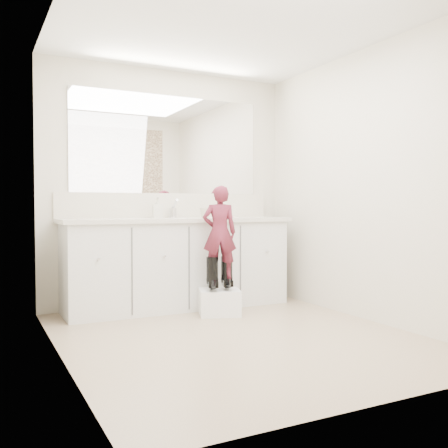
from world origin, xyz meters
TOP-DOWN VIEW (x-y plane):
  - floor at (0.00, 0.00)m, footprint 3.00×3.00m
  - ceiling at (0.00, 0.00)m, footprint 3.00×3.00m
  - wall_back at (0.00, 1.50)m, footprint 2.60×0.00m
  - wall_front at (0.00, -1.50)m, footprint 2.60×0.00m
  - wall_left at (-1.30, 0.00)m, footprint 0.00×3.00m
  - wall_right at (1.30, 0.00)m, footprint 0.00×3.00m
  - vanity_cabinet at (0.00, 1.23)m, footprint 2.20×0.55m
  - countertop at (0.00, 1.21)m, footprint 2.28×0.58m
  - backsplash at (0.00, 1.49)m, footprint 2.28×0.03m
  - mirror at (0.00, 1.49)m, footprint 2.00×0.02m
  - dot_panel at (0.00, -1.49)m, footprint 2.00×0.01m
  - faucet at (0.00, 1.38)m, footprint 0.08×0.08m
  - cup at (0.32, 1.29)m, footprint 0.11×0.11m
  - soap_bottle at (-0.20, 1.27)m, footprint 0.11×0.11m
  - step_stool at (0.22, 0.75)m, footprint 0.45×0.41m
  - boot_left at (0.15, 0.75)m, footprint 0.17×0.23m
  - boot_right at (0.30, 0.75)m, footprint 0.17×0.23m
  - toddler at (0.22, 0.75)m, footprint 0.36×0.30m
  - toothbrush at (0.29, 0.75)m, footprint 0.13×0.06m

SIDE VIEW (x-z plane):
  - floor at x=0.00m, z-range 0.00..0.00m
  - step_stool at x=0.22m, z-range 0.00..0.24m
  - boot_left at x=0.15m, z-range 0.24..0.54m
  - boot_right at x=0.30m, z-range 0.24..0.54m
  - vanity_cabinet at x=0.00m, z-range 0.00..0.85m
  - toddler at x=0.22m, z-range 0.34..1.19m
  - countertop at x=0.00m, z-range 0.85..0.89m
  - toothbrush at x=0.29m, z-range 0.86..0.91m
  - faucet at x=0.00m, z-range 0.89..0.99m
  - cup at x=0.32m, z-range 0.89..0.99m
  - soap_bottle at x=-0.20m, z-range 0.89..1.09m
  - backsplash at x=0.00m, z-range 0.89..1.14m
  - wall_back at x=0.00m, z-range -0.10..2.50m
  - wall_front at x=0.00m, z-range -0.10..2.50m
  - wall_left at x=-1.30m, z-range -0.30..2.70m
  - wall_right at x=1.30m, z-range -0.30..2.70m
  - mirror at x=0.00m, z-range 1.14..2.14m
  - dot_panel at x=0.00m, z-range 1.05..2.25m
  - ceiling at x=0.00m, z-range 2.40..2.40m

